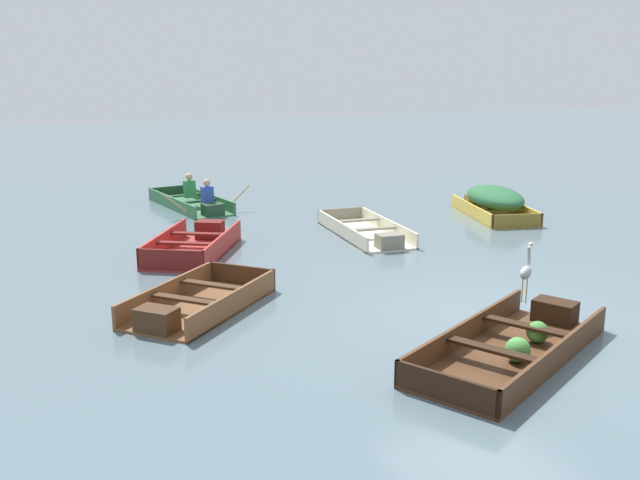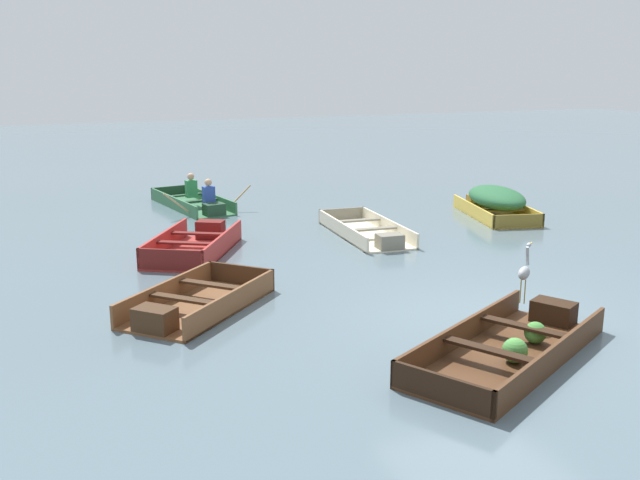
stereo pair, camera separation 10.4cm
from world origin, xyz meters
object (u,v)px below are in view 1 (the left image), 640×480
dinghy_dark_varnish_foreground (516,344)px  skiff_yellow_outer_moored (494,200)px  heron_on_dinghy (526,271)px  skiff_wooden_brown_near_moored (196,304)px  rowboat_green_with_crew (193,202)px  skiff_red_far_moored (196,245)px  skiff_cream_mid_moored (367,232)px

dinghy_dark_varnish_foreground → skiff_yellow_outer_moored: (4.98, 7.18, 0.28)m
skiff_yellow_outer_moored → heron_on_dinghy: size_ratio=3.49×
skiff_wooden_brown_near_moored → rowboat_green_with_crew: rowboat_green_with_crew is taller
skiff_yellow_outer_moored → heron_on_dinghy: bearing=-123.6°
skiff_wooden_brown_near_moored → skiff_red_far_moored: size_ratio=0.93×
skiff_yellow_outer_moored → rowboat_green_with_crew: 7.58m
dinghy_dark_varnish_foreground → rowboat_green_with_crew: size_ratio=1.07×
skiff_yellow_outer_moored → skiff_red_far_moored: bearing=-176.0°
skiff_wooden_brown_near_moored → heron_on_dinghy: size_ratio=3.21×
heron_on_dinghy → skiff_cream_mid_moored: bearing=85.7°
skiff_wooden_brown_near_moored → skiff_yellow_outer_moored: bearing=25.6°
dinghy_dark_varnish_foreground → heron_on_dinghy: heron_on_dinghy is taller
dinghy_dark_varnish_foreground → skiff_wooden_brown_near_moored: size_ratio=1.33×
skiff_cream_mid_moored → skiff_red_far_moored: bearing=177.2°
skiff_red_far_moored → skiff_yellow_outer_moored: size_ratio=0.99×
skiff_red_far_moored → skiff_yellow_outer_moored: bearing=4.0°
dinghy_dark_varnish_foreground → skiff_red_far_moored: bearing=111.0°
skiff_cream_mid_moored → skiff_yellow_outer_moored: bearing=10.6°
heron_on_dinghy → skiff_wooden_brown_near_moored: bearing=149.6°
dinghy_dark_varnish_foreground → skiff_red_far_moored: (-2.54, 6.64, 0.03)m
heron_on_dinghy → skiff_red_far_moored: bearing=119.0°
skiff_yellow_outer_moored → rowboat_green_with_crew: bearing=149.5°
dinghy_dark_varnish_foreground → skiff_cream_mid_moored: bearing=80.0°
dinghy_dark_varnish_foreground → heron_on_dinghy: bearing=47.0°
skiff_cream_mid_moored → dinghy_dark_varnish_foreground: bearing=-100.0°
dinghy_dark_varnish_foreground → skiff_cream_mid_moored: (1.14, 6.46, -0.01)m
skiff_red_far_moored → skiff_yellow_outer_moored: 7.55m
dinghy_dark_varnish_foreground → skiff_yellow_outer_moored: size_ratio=1.22×
skiff_cream_mid_moored → skiff_red_far_moored: size_ratio=1.06×
skiff_wooden_brown_near_moored → rowboat_green_with_crew: (1.84, 7.84, 0.05)m
skiff_cream_mid_moored → rowboat_green_with_crew: rowboat_green_with_crew is taller
skiff_wooden_brown_near_moored → heron_on_dinghy: heron_on_dinghy is taller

